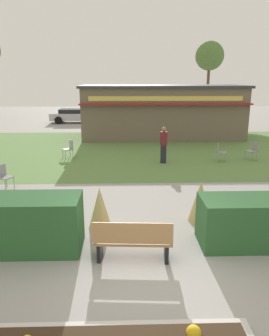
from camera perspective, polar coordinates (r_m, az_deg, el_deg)
The scene contains 17 objects.
ground_plane at distance 7.11m, azimuth 1.91°, elevation -17.51°, with size 80.00×80.00×0.00m, color #999691.
lawn_patch at distance 18.24m, azimuth -0.36°, elevation 3.22°, with size 36.00×12.00×0.01m, color #5B8442.
park_bench at distance 7.23m, azimuth -0.30°, elevation -12.49°, with size 1.73×0.62×0.95m.
hedge_left at distance 8.01m, azimuth -18.46°, elevation -9.18°, with size 2.55×1.10×1.28m, color #28562B.
hedge_right at distance 8.31m, azimuth 19.40°, elevation -8.80°, with size 2.36×1.10×1.16m, color #28562B.
ornamental_grass_behind_left at distance 8.70m, azimuth -6.03°, elevation -6.96°, with size 0.61×0.61×1.13m, color tan.
ornamental_grass_behind_right at distance 9.28m, azimuth 11.36°, elevation -5.66°, with size 0.65×0.65×1.15m, color tan.
food_kiosk at distance 22.22m, azimuth 4.79°, elevation 9.82°, with size 10.59×4.58×3.39m.
cafe_chair_west at distance 12.54m, azimuth -21.83°, elevation -1.13°, with size 0.60×0.60×0.89m.
cafe_chair_east at distance 16.81m, azimuth 19.92°, elevation 3.06°, with size 0.52×0.52×0.89m.
cafe_chair_center at distance 16.54m, azimuth -11.27°, elevation 3.50°, with size 0.60×0.60×0.89m.
cafe_chair_north at distance 16.06m, azimuth 14.62°, elevation 2.95°, with size 0.54×0.54×0.89m.
person_strolling at distance 15.27m, azimuth 5.07°, elevation 4.04°, with size 0.34×0.34×1.69m.
parked_car_west_slot at distance 29.84m, azimuth -10.40°, elevation 9.00°, with size 4.25×2.15×1.20m.
parked_car_center_slot at distance 29.51m, azimuth -0.35°, elevation 9.18°, with size 4.21×2.08×1.20m.
parked_car_east_slot at distance 30.17m, azimuth 10.56°, elevation 9.06°, with size 4.34×2.34×1.20m.
tree_right_bg at distance 34.77m, azimuth 12.91°, elevation 18.37°, with size 2.80×2.80×7.32m.
Camera 1 is at (-0.40, -5.95, 3.87)m, focal length 35.09 mm.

